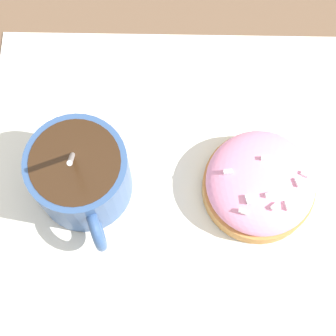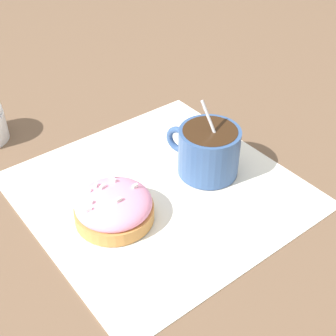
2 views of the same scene
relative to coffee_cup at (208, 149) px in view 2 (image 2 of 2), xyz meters
name	(u,v)px [view 2 (image 2 of 2)]	position (x,y,z in m)	size (l,w,h in m)	color
ground_plane	(160,191)	(0.07, -0.01, -0.04)	(3.00, 3.00, 0.00)	brown
paper_napkin	(160,190)	(0.07, -0.01, -0.04)	(0.35, 0.35, 0.00)	white
coffee_cup	(208,149)	(0.00, 0.00, 0.00)	(0.08, 0.11, 0.11)	#335184
frosted_pastry	(114,207)	(0.15, -0.01, -0.02)	(0.10, 0.10, 0.04)	#C18442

